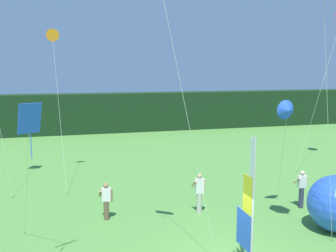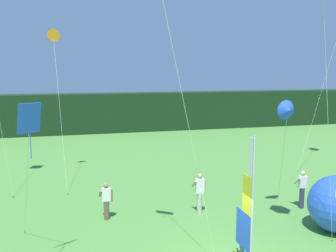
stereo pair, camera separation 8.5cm
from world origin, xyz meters
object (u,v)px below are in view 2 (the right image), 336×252
(kite_orange_delta_4, at_px, (53,36))
(kite_blue_diamond_5, at_px, (29,125))
(kite_blue_delta_1, at_px, (288,111))
(person_near_banner, at_px, (106,200))
(person_far_left, at_px, (302,188))
(banner_flag, at_px, (247,210))
(person_mid_field, at_px, (200,192))

(kite_orange_delta_4, relative_size, kite_blue_diamond_5, 1.59)
(kite_blue_diamond_5, bearing_deg, kite_blue_delta_1, 14.12)
(kite_blue_delta_1, distance_m, kite_blue_diamond_5, 10.10)
(person_near_banner, relative_size, person_far_left, 0.92)
(kite_blue_diamond_5, bearing_deg, person_far_left, 15.09)
(banner_flag, distance_m, person_mid_field, 5.19)
(person_mid_field, distance_m, kite_blue_delta_1, 5.03)
(banner_flag, height_order, person_mid_field, banner_flag)
(person_far_left, bearing_deg, kite_blue_diamond_5, -164.91)
(banner_flag, bearing_deg, kite_blue_diamond_5, 165.81)
(person_near_banner, bearing_deg, kite_blue_diamond_5, -122.21)
(banner_flag, bearing_deg, person_mid_field, 86.50)
(kite_blue_delta_1, bearing_deg, kite_orange_delta_4, 138.68)
(person_near_banner, xyz_separation_m, kite_orange_delta_4, (-2.04, 6.84, 7.13))
(banner_flag, bearing_deg, kite_blue_delta_1, 47.04)
(person_near_banner, height_order, person_far_left, person_far_left)
(kite_orange_delta_4, height_order, kite_blue_diamond_5, kite_orange_delta_4)
(person_mid_field, bearing_deg, person_near_banner, 174.87)
(person_near_banner, height_order, kite_orange_delta_4, kite_orange_delta_4)
(person_mid_field, relative_size, person_far_left, 1.04)
(person_near_banner, bearing_deg, person_mid_field, -5.13)
(person_mid_field, relative_size, kite_blue_delta_1, 0.36)
(kite_orange_delta_4, xyz_separation_m, kite_blue_diamond_5, (-0.41, -10.71, -3.36))
(person_mid_field, bearing_deg, kite_blue_diamond_5, -151.08)
(banner_flag, relative_size, person_near_banner, 2.78)
(person_mid_field, height_order, kite_blue_delta_1, kite_blue_delta_1)
(banner_flag, distance_m, person_near_banner, 6.63)
(banner_flag, relative_size, kite_blue_diamond_5, 0.83)
(person_near_banner, distance_m, person_mid_field, 3.95)
(person_near_banner, relative_size, kite_blue_diamond_5, 0.30)
(person_far_left, height_order, kite_orange_delta_4, kite_orange_delta_4)
(kite_blue_delta_1, xyz_separation_m, kite_blue_diamond_5, (-9.79, -2.46, 0.11))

